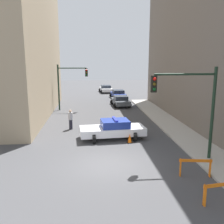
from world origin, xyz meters
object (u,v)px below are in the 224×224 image
(parked_car_mid, at_px, (118,94))
(barrier_front, at_px, (221,190))
(parked_car_far, at_px, (106,89))
(barrier_mid, at_px, (195,165))
(traffic_cone, at_px, (130,138))
(pedestrian_crossing, at_px, (71,119))
(traffic_light_near, at_px, (193,100))
(traffic_light_far, at_px, (68,81))
(parked_car_near, at_px, (121,101))
(police_car, at_px, (113,129))

(parked_car_mid, bearing_deg, barrier_front, -91.64)
(parked_car_far, bearing_deg, barrier_mid, -90.59)
(traffic_cone, bearing_deg, pedestrian_crossing, 137.68)
(traffic_light_near, distance_m, traffic_cone, 5.52)
(parked_car_far, bearing_deg, barrier_front, -90.81)
(traffic_light_far, bearing_deg, parked_car_near, 17.45)
(police_car, bearing_deg, traffic_light_far, 15.01)
(traffic_light_far, distance_m, barrier_mid, 19.49)
(parked_car_mid, xyz_separation_m, barrier_front, (0.79, -28.54, -0.06))
(parked_car_near, distance_m, pedestrian_crossing, 11.78)
(police_car, distance_m, traffic_cone, 1.56)
(barrier_front, bearing_deg, traffic_cone, 107.07)
(traffic_light_far, bearing_deg, traffic_light_near, -63.05)
(traffic_light_near, xyz_separation_m, traffic_light_far, (-8.03, 15.80, -0.13))
(parked_car_near, xyz_separation_m, parked_car_far, (-0.94, 13.73, 0.00))
(parked_car_mid, distance_m, barrier_front, 28.55)
(traffic_light_near, bearing_deg, traffic_cone, 130.44)
(police_car, bearing_deg, barrier_front, -163.52)
(traffic_light_near, xyz_separation_m, traffic_cone, (-2.91, 3.42, -3.21))
(parked_car_near, height_order, parked_car_far, same)
(traffic_light_near, relative_size, barrier_mid, 3.27)
(barrier_mid, bearing_deg, traffic_light_far, 112.89)
(traffic_light_far, height_order, parked_car_near, traffic_light_far)
(traffic_light_near, bearing_deg, pedestrian_crossing, 134.54)
(traffic_light_far, bearing_deg, parked_car_far, 71.19)
(traffic_light_far, relative_size, pedestrian_crossing, 3.13)
(pedestrian_crossing, height_order, traffic_cone, pedestrian_crossing)
(traffic_light_near, distance_m, traffic_light_far, 17.72)
(parked_car_far, relative_size, pedestrian_crossing, 2.66)
(pedestrian_crossing, distance_m, traffic_cone, 5.88)
(parked_car_near, height_order, pedestrian_crossing, pedestrian_crossing)
(police_car, distance_m, pedestrian_crossing, 4.36)
(police_car, bearing_deg, pedestrian_crossing, 44.03)
(traffic_light_near, xyz_separation_m, pedestrian_crossing, (-7.25, 7.36, -2.67))
(traffic_light_far, distance_m, traffic_cone, 13.75)
(parked_car_near, relative_size, pedestrian_crossing, 2.65)
(traffic_light_far, relative_size, traffic_cone, 7.93)
(parked_car_near, height_order, barrier_mid, parked_car_near)
(parked_car_near, distance_m, barrier_mid, 19.79)
(parked_car_mid, relative_size, barrier_front, 2.76)
(traffic_light_near, distance_m, police_car, 6.62)
(parked_car_near, relative_size, barrier_mid, 2.76)
(traffic_light_far, relative_size, parked_car_far, 1.18)
(traffic_light_near, xyz_separation_m, barrier_front, (-0.51, -4.40, -2.91))
(barrier_mid, distance_m, traffic_cone, 5.90)
(traffic_light_far, bearing_deg, pedestrian_crossing, -84.68)
(traffic_light_far, xyz_separation_m, parked_car_near, (6.29, 1.98, -2.72))
(pedestrian_crossing, bearing_deg, parked_car_mid, -83.11)
(barrier_front, relative_size, barrier_mid, 1.00)
(traffic_cone, bearing_deg, barrier_mid, -66.12)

